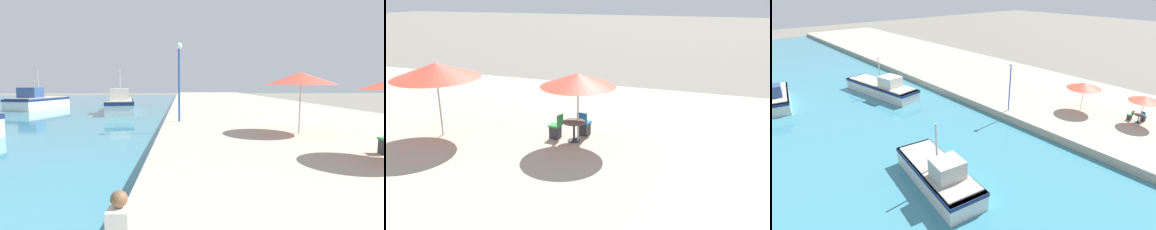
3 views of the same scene
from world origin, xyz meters
TOP-DOWN VIEW (x-y plane):
  - cafe_umbrella_pink at (7.36, 7.74)m, footprint 2.59×2.59m
  - cafe_umbrella_white at (6.27, 12.70)m, footprint 3.12×3.12m
  - cafe_table at (7.37, 7.90)m, footprint 0.80×0.80m
  - cafe_chair_left at (7.43, 8.62)m, footprint 0.43×0.46m
  - cafe_chair_right at (8.08, 7.76)m, footprint 0.50×0.47m

SIDE VIEW (x-z plane):
  - cafe_chair_left at x=7.43m, z-range 0.60..1.51m
  - cafe_chair_right at x=8.08m, z-range 0.60..1.51m
  - cafe_table at x=7.37m, z-range 0.89..1.63m
  - cafe_umbrella_pink at x=7.36m, z-range 1.74..4.22m
  - cafe_umbrella_white at x=6.27m, z-range 1.81..4.51m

